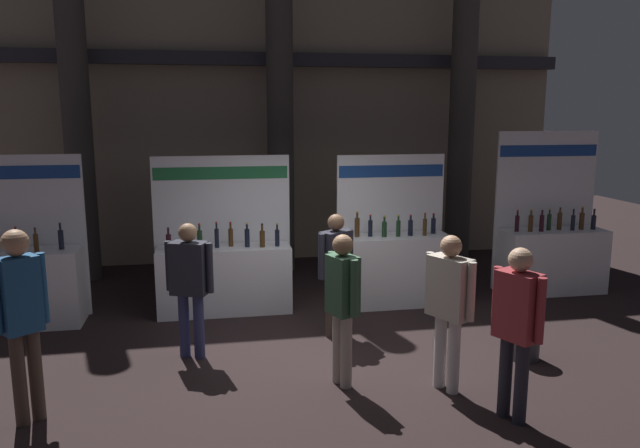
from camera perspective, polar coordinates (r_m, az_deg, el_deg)
ground_plane at (r=7.46m, az=0.17°, el=-11.99°), size 24.00×24.00×0.00m
hall_colonnade at (r=11.65m, az=-4.26°, el=13.27°), size 11.13×1.30×6.92m
exhibitor_booth_0 at (r=9.12m, az=-26.28°, el=-4.86°), size 1.64×0.66×2.29m
exhibitor_booth_1 at (r=8.88m, az=-8.99°, el=-4.50°), size 1.98×0.66×2.24m
exhibitor_booth_2 at (r=9.18m, az=7.07°, el=-3.75°), size 1.67×0.66×2.23m
exhibitor_booth_3 at (r=10.39m, az=20.93°, el=-2.56°), size 1.72×0.66×2.56m
trash_bin at (r=7.57m, az=18.72°, el=-9.86°), size 0.35×0.35×0.58m
visitor_0 at (r=7.18m, az=-12.18°, el=-5.02°), size 0.55×0.38×1.61m
visitor_1 at (r=7.74m, az=1.49°, el=-3.79°), size 0.50×0.42×1.59m
visitor_2 at (r=6.32m, az=2.13°, el=-6.99°), size 0.34×0.46×1.63m
visitor_4 at (r=6.33m, az=12.05°, el=-6.89°), size 0.41×0.56×1.64m
visitor_5 at (r=6.15m, az=-26.30°, el=-7.32°), size 0.41×0.36×1.84m
visitor_6 at (r=5.89m, az=18.05°, el=-8.52°), size 0.38×0.51×1.66m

